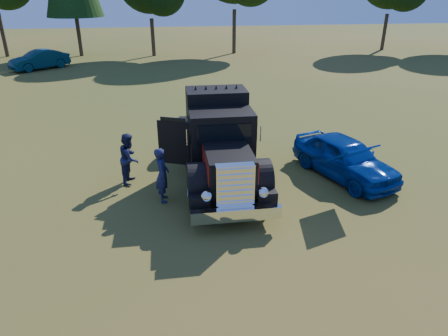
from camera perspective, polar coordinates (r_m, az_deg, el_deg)
ground at (r=13.06m, az=6.01°, el=-3.93°), size 120.00×120.00×0.00m
diamond_t_truck at (r=13.54m, az=-0.63°, el=3.25°), size 3.31×7.16×3.00m
hotrod_coupe at (r=14.63m, az=16.84°, el=1.47°), size 3.01×4.55×1.89m
spectator_near at (r=12.47m, az=-8.80°, el=-0.98°), size 0.44×0.66×1.77m
spectator_far at (r=13.92m, az=-13.33°, el=1.38°), size 0.83×0.97×1.76m
distant_teal_car at (r=36.74m, az=-24.86°, el=13.86°), size 4.53×4.17×1.51m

